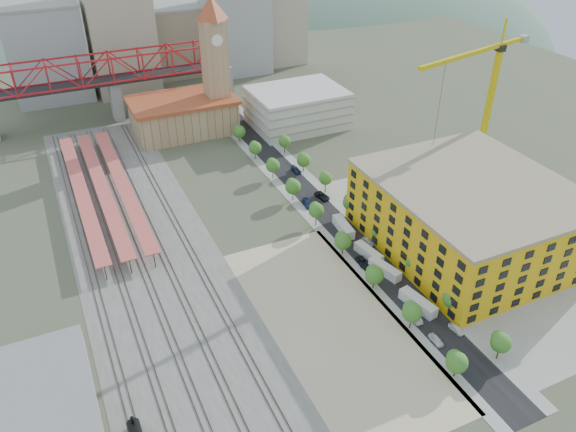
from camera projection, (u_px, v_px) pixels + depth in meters
name	position (u px, v px, depth m)	size (l,w,h in m)	color
ground	(289.00, 244.00, 150.12)	(400.00, 400.00, 0.00)	#474C38
ballast_strip	(141.00, 242.00, 150.69)	(36.00, 165.00, 0.06)	#605E59
dirt_lot	(333.00, 323.00, 124.68)	(28.00, 67.00, 0.06)	tan
street_asphalt	(317.00, 204.00, 167.20)	(12.00, 170.00, 0.06)	black
sidewalk_west	(300.00, 208.00, 165.26)	(3.00, 170.00, 0.04)	gray
sidewalk_east	(333.00, 200.00, 169.16)	(3.00, 170.00, 0.04)	gray
construction_pad	(472.00, 242.00, 150.80)	(50.00, 90.00, 0.06)	gray
rail_tracks	(134.00, 243.00, 149.98)	(26.56, 160.00, 0.18)	#382B23
platform_canopies	(102.00, 187.00, 167.72)	(16.00, 80.00, 4.12)	#B05443
station_hall	(183.00, 115.00, 207.22)	(38.00, 24.00, 13.10)	tan
clock_tower	(214.00, 53.00, 198.36)	(12.00, 12.00, 52.00)	tan
parking_garage	(297.00, 108.00, 212.42)	(34.00, 26.00, 14.00)	silver
truss_bridge	(111.00, 72.00, 211.06)	(94.00, 9.60, 25.60)	gray
construction_building	(470.00, 215.00, 144.66)	(44.60, 50.60, 18.80)	gold
warehouse	(32.00, 408.00, 102.52)	(22.00, 32.00, 5.00)	gray
street_trees	(333.00, 220.00, 159.60)	(15.40, 124.40, 8.00)	#24611D
skyline	(169.00, 28.00, 248.86)	(133.00, 46.00, 60.00)	#9EA0A3
distant_hills	(194.00, 128.00, 407.41)	(647.00, 264.00, 227.00)	#4C6B59
tower_crane	(486.00, 88.00, 162.14)	(46.02, 12.25, 50.04)	gold
site_trailer_a	(418.00, 303.00, 128.21)	(2.59, 9.86, 2.70)	silver
site_trailer_b	(385.00, 270.00, 138.70)	(2.41, 9.16, 2.51)	silver
site_trailer_c	(369.00, 253.00, 144.50)	(2.39, 9.07, 2.48)	silver
site_trailer_d	(343.00, 227.00, 154.41)	(2.57, 9.78, 2.68)	silver
car_0	(436.00, 340.00, 119.33)	(1.61, 3.99, 1.36)	white
car_1	(415.00, 317.00, 125.14)	(1.66, 4.76, 1.57)	#97979C
car_2	(362.00, 262.00, 142.23)	(2.17, 4.71, 1.31)	black
car_3	(307.00, 203.00, 165.98)	(2.03, 4.99, 1.45)	navy
car_4	(456.00, 329.00, 122.07)	(1.58, 3.92, 1.34)	white
car_5	(368.00, 242.00, 149.71)	(1.40, 4.03, 1.33)	#A8A8AE
car_6	(322.00, 196.00, 169.53)	(2.50, 5.43, 1.51)	black
car_7	(296.00, 170.00, 183.58)	(2.01, 4.95, 1.44)	navy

